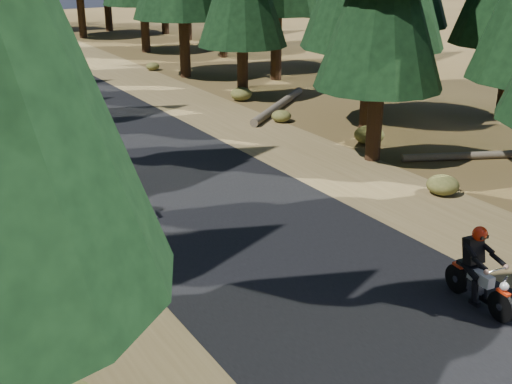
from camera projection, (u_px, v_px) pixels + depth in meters
ground at (293, 263)px, 13.48m from camera, size 120.00×120.00×0.00m
road at (189, 190)px, 17.46m from camera, size 6.00×100.00×0.01m
shoulder_l at (14, 226)px, 15.23m from camera, size 3.20×100.00×0.01m
shoulder_r at (325, 162)px, 19.70m from camera, size 3.20×100.00×0.01m
log_near at (279, 105)px, 26.06m from camera, size 4.83×3.99×0.32m
log_far at (474, 155)px, 19.97m from camera, size 4.26×2.14×0.24m
understory_shrubs at (183, 166)px, 18.51m from camera, size 15.68×33.40×0.66m
rider_lead at (480, 281)px, 11.67m from camera, size 0.69×1.77×1.54m
rider_follow at (116, 201)px, 15.30m from camera, size 0.58×1.78×1.58m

